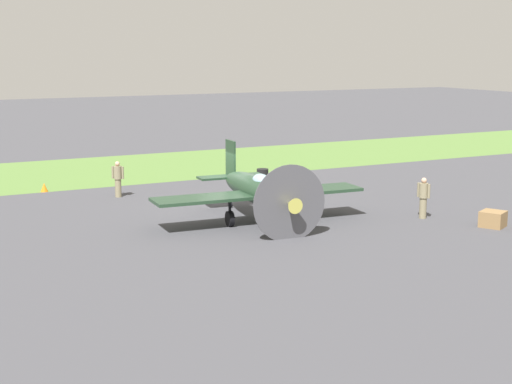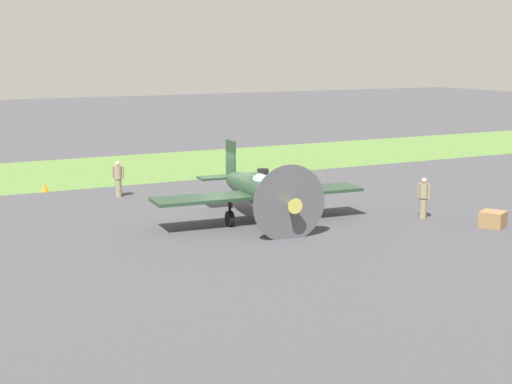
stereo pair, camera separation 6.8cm
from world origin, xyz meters
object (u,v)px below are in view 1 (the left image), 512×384
(fuel_drum, at_px, (263,177))
(runway_marker_cone, at_px, (44,187))
(ground_crew_chief, at_px, (423,197))
(airplane_lead, at_px, (257,190))
(supply_crate, at_px, (493,219))
(ground_crew_mechanic, at_px, (118,178))

(fuel_drum, relative_size, runway_marker_cone, 2.05)
(runway_marker_cone, bearing_deg, fuel_drum, 161.34)
(ground_crew_chief, bearing_deg, fuel_drum, -2.13)
(airplane_lead, bearing_deg, ground_crew_chief, 162.29)
(supply_crate, height_order, runway_marker_cone, supply_crate)
(airplane_lead, height_order, fuel_drum, airplane_lead)
(airplane_lead, distance_m, fuel_drum, 8.34)
(ground_crew_mechanic, relative_size, runway_marker_cone, 3.93)
(fuel_drum, height_order, supply_crate, fuel_drum)
(airplane_lead, xyz_separation_m, fuel_drum, (-4.01, -7.25, -0.88))
(ground_crew_mechanic, height_order, fuel_drum, ground_crew_mechanic)
(airplane_lead, distance_m, ground_crew_chief, 7.00)
(airplane_lead, distance_m, supply_crate, 9.52)
(runway_marker_cone, bearing_deg, ground_crew_mechanic, 133.91)
(ground_crew_mechanic, bearing_deg, runway_marker_cone, 176.57)
(airplane_lead, relative_size, supply_crate, 9.93)
(ground_crew_chief, xyz_separation_m, runway_marker_cone, (12.91, -13.34, -0.69))
(ground_crew_chief, distance_m, runway_marker_cone, 18.58)
(airplane_lead, height_order, ground_crew_chief, airplane_lead)
(ground_crew_chief, xyz_separation_m, fuel_drum, (2.48, -9.82, -0.46))
(ground_crew_mechanic, xyz_separation_m, runway_marker_cone, (2.89, -3.00, -0.69))
(fuel_drum, height_order, runway_marker_cone, fuel_drum)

